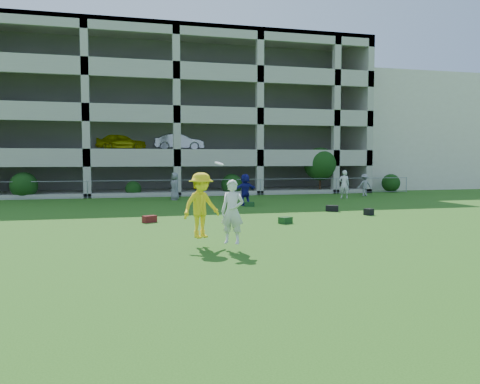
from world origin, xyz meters
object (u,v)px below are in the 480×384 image
object	(u,v)px
bystander_d	(245,190)
parking_garage	(166,120)
crate_d	(369,212)
frisbee_contest	(208,207)
bystander_c	(175,186)
bystander_e	(344,184)
bystander_f	(364,185)
stucco_building	(399,135)

from	to	relation	value
bystander_d	parking_garage	xyz separation A→B (m)	(-2.99, 15.85, 5.12)
crate_d	frisbee_contest	distance (m)	10.63
bystander_c	parking_garage	bearing A→B (deg)	164.36
bystander_c	bystander_d	bearing A→B (deg)	24.36
bystander_c	bystander_e	distance (m)	11.09
bystander_f	crate_d	size ratio (longest dim) A/B	4.46
bystander_e	parking_garage	bearing A→B (deg)	-31.98
bystander_f	crate_d	bearing A→B (deg)	69.35
bystander_d	bystander_e	world-z (taller)	bystander_e
stucco_building	frisbee_contest	distance (m)	37.28
parking_garage	bystander_c	bearing A→B (deg)	-92.37
crate_d	parking_garage	bearing A→B (deg)	108.89
bystander_f	parking_garage	distance (m)	17.98
crate_d	frisbee_contest	size ratio (longest dim) A/B	0.15
stucco_building	bystander_f	distance (m)	16.11
stucco_building	bystander_d	distance (m)	26.05
frisbee_contest	bystander_f	bearing A→B (deg)	49.23
bystander_c	bystander_f	size ratio (longest dim) A/B	1.13
crate_d	stucco_building	bearing A→B (deg)	54.67
bystander_c	bystander_f	distance (m)	13.30
bystander_e	crate_d	distance (m)	9.26
stucco_building	frisbee_contest	size ratio (longest dim) A/B	6.83
bystander_f	bystander_d	bearing A→B (deg)	31.27
stucco_building	bystander_d	size ratio (longest dim) A/B	8.98
bystander_c	parking_garage	size ratio (longest dim) A/B	0.06
bystander_c	frisbee_contest	distance (m)	16.43
stucco_building	bystander_e	world-z (taller)	stucco_building
bystander_c	frisbee_contest	bearing A→B (deg)	-15.94
crate_d	frisbee_contest	bearing A→B (deg)	-144.91
bystander_c	bystander_f	bearing A→B (deg)	76.33
stucco_building	frisbee_contest	xyz separation A→B (m)	(-24.24, -28.07, -3.79)
bystander_e	crate_d	xyz separation A→B (m)	(-3.08, -8.69, -0.79)
bystander_d	bystander_e	size ratio (longest dim) A/B	0.95
stucco_building	bystander_c	xyz separation A→B (m)	(-23.48, -11.66, -4.12)
bystander_f	frisbee_contest	world-z (taller)	frisbee_contest
stucco_building	bystander_e	distance (m)	18.70
frisbee_contest	parking_garage	xyz separation A→B (m)	(1.24, 27.77, 4.81)
stucco_building	bystander_c	distance (m)	26.54
bystander_f	frisbee_contest	size ratio (longest dim) A/B	0.67
bystander_d	bystander_e	distance (m)	8.03
bystander_f	parking_garage	xyz separation A→B (m)	(-12.83, 11.46, 5.23)
bystander_f	crate_d	world-z (taller)	bystander_f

